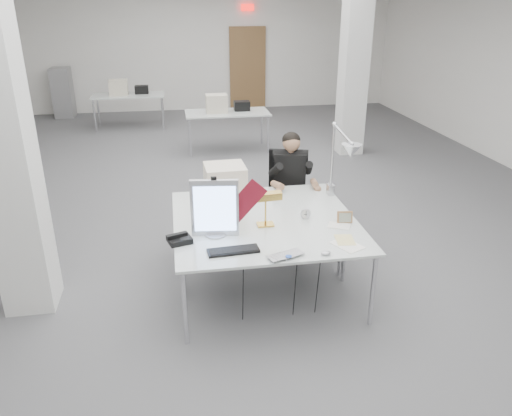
{
  "coord_description": "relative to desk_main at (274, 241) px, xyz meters",
  "views": [
    {
      "loc": [
        -0.84,
        -6.5,
        2.8
      ],
      "look_at": [
        -0.08,
        -2.0,
        0.86
      ],
      "focal_mm": 35.0,
      "sensor_mm": 36.0,
      "label": 1
    }
  ],
  "objects": [
    {
      "name": "paper_stack_b",
      "position": [
        0.64,
        -0.13,
        0.02
      ],
      "size": [
        0.19,
        0.25,
        0.01
      ],
      "primitive_type": "cube",
      "rotation": [
        0.0,
        0.0,
        -0.13
      ],
      "color": "#EADA8C",
      "rests_on": "desk_main"
    },
    {
      "name": "beige_monitor",
      "position": [
        -0.33,
        1.01,
        0.21
      ],
      "size": [
        0.44,
        0.42,
        0.4
      ],
      "primitive_type": "cube",
      "rotation": [
        0.0,
        0.0,
        0.04
      ],
      "color": "beige",
      "rests_on": "desk_second"
    },
    {
      "name": "architect_lamp",
      "position": [
        0.85,
        0.75,
        0.42
      ],
      "size": [
        0.37,
        0.66,
        0.81
      ],
      "primitive_type": null,
      "rotation": [
        0.0,
        0.0,
        -0.26
      ],
      "color": "silver",
      "rests_on": "desk_second"
    },
    {
      "name": "paper_stack_c",
      "position": [
        0.68,
        0.18,
        0.02
      ],
      "size": [
        0.25,
        0.22,
        0.01
      ],
      "primitive_type": "cube",
      "rotation": [
        0.0,
        0.0,
        -0.46
      ],
      "color": "white",
      "rests_on": "desk_main"
    },
    {
      "name": "bg_desk_a",
      "position": [
        0.2,
        5.5,
        0.0
      ],
      "size": [
        1.6,
        0.8,
        0.02
      ],
      "primitive_type": "cube",
      "color": "silver",
      "rests_on": "room_shell"
    },
    {
      "name": "picture_frame_right",
      "position": [
        0.76,
        0.24,
        0.07
      ],
      "size": [
        0.16,
        0.06,
        0.12
      ],
      "primitive_type": "cube",
      "rotation": [
        -0.21,
        0.0,
        -0.14
      ],
      "color": "#B17A4C",
      "rests_on": "desk_main"
    },
    {
      "name": "desk_clock",
      "position": [
        0.41,
        0.41,
        0.06
      ],
      "size": [
        0.11,
        0.07,
        0.1
      ],
      "primitive_type": "cylinder",
      "rotation": [
        1.57,
        0.0,
        -0.4
      ],
      "color": "silver",
      "rests_on": "desk_main"
    },
    {
      "name": "bankers_lamp",
      "position": [
        -0.02,
        0.31,
        0.2
      ],
      "size": [
        0.34,
        0.16,
        0.37
      ],
      "primitive_type": null,
      "rotation": [
        0.0,
        0.0,
        0.09
      ],
      "color": "gold",
      "rests_on": "desk_main"
    },
    {
      "name": "bg_desk_b",
      "position": [
        -1.8,
        7.7,
        0.0
      ],
      "size": [
        1.6,
        0.8,
        0.02
      ],
      "primitive_type": "cube",
      "color": "silver",
      "rests_on": "room_shell"
    },
    {
      "name": "laptop",
      "position": [
        0.05,
        -0.39,
        0.03
      ],
      "size": [
        0.37,
        0.3,
        0.03
      ],
      "primitive_type": "imported",
      "rotation": [
        0.0,
        0.0,
        0.34
      ],
      "color": "#A3A3A8",
      "rests_on": "desk_main"
    },
    {
      "name": "seated_person",
      "position": [
        0.52,
        1.55,
        0.16
      ],
      "size": [
        0.65,
        0.73,
        0.94
      ],
      "primitive_type": null,
      "rotation": [
        0.0,
        0.0,
        -0.27
      ],
      "color": "black",
      "rests_on": "office_chair"
    },
    {
      "name": "keyboard",
      "position": [
        -0.39,
        -0.18,
        0.02
      ],
      "size": [
        0.46,
        0.18,
        0.02
      ],
      "primitive_type": "cube",
      "rotation": [
        0.0,
        0.0,
        0.07
      ],
      "color": "black",
      "rests_on": "desk_main"
    },
    {
      "name": "mouse",
      "position": [
        0.39,
        -0.37,
        0.03
      ],
      "size": [
        0.1,
        0.08,
        0.04
      ],
      "primitive_type": "ellipsoid",
      "rotation": [
        0.0,
        0.0,
        0.28
      ],
      "color": "#BCBDC1",
      "rests_on": "desk_main"
    },
    {
      "name": "paper_stack_a",
      "position": [
        0.63,
        -0.22,
        0.02
      ],
      "size": [
        0.29,
        0.33,
        0.01
      ],
      "primitive_type": "cube",
      "rotation": [
        0.0,
        0.0,
        0.46
      ],
      "color": "white",
      "rests_on": "desk_main"
    },
    {
      "name": "filing_cabinet",
      "position": [
        -3.5,
        9.15,
        -0.14
      ],
      "size": [
        0.45,
        0.55,
        1.2
      ],
      "primitive_type": "cube",
      "color": "gray",
      "rests_on": "room_shell"
    },
    {
      "name": "monitor",
      "position": [
        -0.51,
        0.18,
        0.28
      ],
      "size": [
        0.44,
        0.1,
        0.54
      ],
      "primitive_type": "cube",
      "rotation": [
        0.0,
        0.0,
        -0.13
      ],
      "color": "#B7B7BC",
      "rests_on": "desk_main"
    },
    {
      "name": "room_shell",
      "position": [
        0.04,
        2.63,
        0.95
      ],
      "size": [
        10.04,
        14.04,
        3.24
      ],
      "color": "#525254",
      "rests_on": "ground"
    },
    {
      "name": "office_chair",
      "position": [
        0.52,
        1.6,
        -0.19
      ],
      "size": [
        0.67,
        0.67,
        1.11
      ],
      "primitive_type": null,
      "rotation": [
        0.0,
        0.0,
        -0.27
      ],
      "color": "black",
      "rests_on": "room_shell"
    },
    {
      "name": "desk_phone",
      "position": [
        -0.85,
        0.09,
        0.04
      ],
      "size": [
        0.25,
        0.23,
        0.05
      ],
      "primitive_type": "cube",
      "rotation": [
        0.0,
        0.0,
        0.28
      ],
      "color": "black",
      "rests_on": "desk_main"
    },
    {
      "name": "pennant",
      "position": [
        -0.24,
        0.15,
        0.34
      ],
      "size": [
        0.42,
        0.09,
        0.45
      ],
      "primitive_type": "cube",
      "rotation": [
        0.0,
        -0.87,
        -0.19
      ],
      "color": "maroon",
      "rests_on": "monitor"
    },
    {
      "name": "picture_frame_left",
      "position": [
        -0.6,
        0.39,
        0.07
      ],
      "size": [
        0.16,
        0.07,
        0.12
      ],
      "primitive_type": "cube",
      "rotation": [
        -0.21,
        0.0,
        -0.2
      ],
      "color": "#B77E4F",
      "rests_on": "desk_main"
    },
    {
      "name": "desk_main",
      "position": [
        0.0,
        0.0,
        0.0
      ],
      "size": [
        1.8,
        0.9,
        0.02
      ],
      "primitive_type": "cube",
      "color": "silver",
      "rests_on": "room_shell"
    },
    {
      "name": "desk_second",
      "position": [
        0.0,
        0.9,
        0.0
      ],
      "size": [
        1.8,
        0.9,
        0.02
      ],
      "primitive_type": "cube",
      "color": "silver",
      "rests_on": "room_shell"
    }
  ]
}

